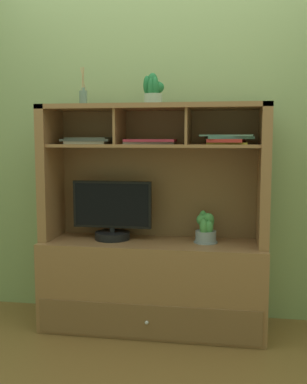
# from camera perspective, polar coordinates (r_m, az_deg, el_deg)

# --- Properties ---
(floor_plane) EXTENTS (6.00, 6.00, 0.02)m
(floor_plane) POSITION_cam_1_polar(r_m,az_deg,el_deg) (3.20, -0.00, -16.37)
(floor_plane) COLOR brown
(floor_plane) RESTS_ON ground
(back_wall) EXTENTS (6.00, 0.02, 2.80)m
(back_wall) POSITION_cam_1_polar(r_m,az_deg,el_deg) (3.22, 0.79, 9.45)
(back_wall) COLOR #879F66
(back_wall) RESTS_ON ground
(media_console) EXTENTS (1.44, 0.51, 1.46)m
(media_console) POSITION_cam_1_polar(r_m,az_deg,el_deg) (3.06, 0.02, -8.62)
(media_console) COLOR #92653F
(media_console) RESTS_ON ground
(tv_monitor) EXTENTS (0.52, 0.23, 0.39)m
(tv_monitor) POSITION_cam_1_polar(r_m,az_deg,el_deg) (3.05, -5.13, -2.80)
(tv_monitor) COLOR black
(tv_monitor) RESTS_ON media_console
(potted_orchid) EXTENTS (0.15, 0.15, 0.20)m
(potted_orchid) POSITION_cam_1_polar(r_m,az_deg,el_deg) (2.97, 6.45, -4.61)
(potted_orchid) COLOR gray
(potted_orchid) RESTS_ON media_console
(magazine_stack_left) EXTENTS (0.33, 0.27, 0.06)m
(magazine_stack_left) POSITION_cam_1_polar(r_m,az_deg,el_deg) (2.89, 9.14, 6.47)
(magazine_stack_left) COLOR gold
(magazine_stack_left) RESTS_ON media_console
(magazine_stack_centre) EXTENTS (0.33, 0.24, 0.03)m
(magazine_stack_centre) POSITION_cam_1_polar(r_m,az_deg,el_deg) (2.93, -0.40, 6.25)
(magazine_stack_centre) COLOR gray
(magazine_stack_centre) RESTS_ON media_console
(magazine_stack_right) EXTENTS (0.34, 0.23, 0.04)m
(magazine_stack_right) POSITION_cam_1_polar(r_m,az_deg,el_deg) (3.10, -8.00, 6.31)
(magazine_stack_right) COLOR beige
(magazine_stack_right) RESTS_ON media_console
(diffuser_bottle) EXTENTS (0.05, 0.05, 0.25)m
(diffuser_bottle) POSITION_cam_1_polar(r_m,az_deg,el_deg) (3.10, -8.69, 11.51)
(diffuser_bottle) COLOR slate
(diffuser_bottle) RESTS_ON media_console
(potted_succulent) EXTENTS (0.13, 0.13, 0.20)m
(potted_succulent) POSITION_cam_1_polar(r_m,az_deg,el_deg) (2.95, -0.03, 12.47)
(potted_succulent) COLOR #8FA28B
(potted_succulent) RESTS_ON media_console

